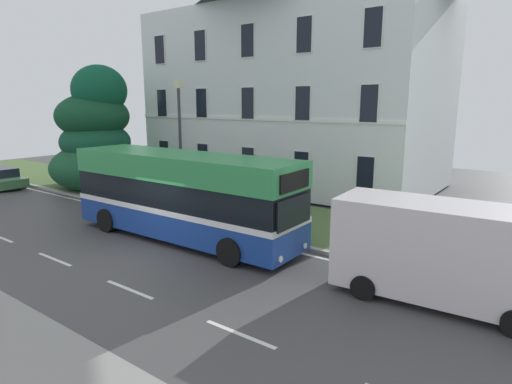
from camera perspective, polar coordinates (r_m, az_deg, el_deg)
The scene contains 9 objects.
ground_plane at distance 16.04m, azimuth -12.78°, elevation -7.40°, with size 60.00×56.00×0.18m.
georgian_townhouse at distance 27.86m, azimuth 5.32°, elevation 14.93°, with size 17.54×10.05×13.06m.
iron_verge_railing at distance 20.05m, azimuth -10.97°, elevation -1.52°, with size 13.96×0.04×0.97m.
evergreen_tree at distance 27.71m, azimuth -20.33°, elevation 6.37°, with size 5.85×5.85×7.53m.
single_decker_bus at distance 16.48m, azimuth -9.73°, elevation -0.41°, with size 9.88×2.70×3.31m.
white_panel_van at distance 12.28m, azimuth 22.49°, elevation -7.32°, with size 5.65×2.41×2.65m.
parked_hatchback_00 at distance 30.80m, azimuth -30.96°, elevation 1.60°, with size 4.00×2.14×1.22m.
street_lamp_post at distance 20.75m, azimuth -10.09°, elevation 7.39°, with size 0.36×0.24×6.07m.
litter_bin at distance 23.02m, azimuth -15.60°, elevation 0.26°, with size 0.48×0.48×1.21m.
Camera 1 is at (11.58, -8.75, 5.21)m, focal length 30.01 mm.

